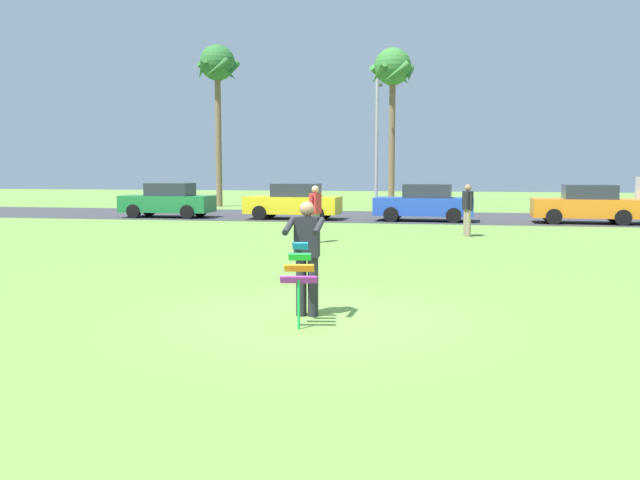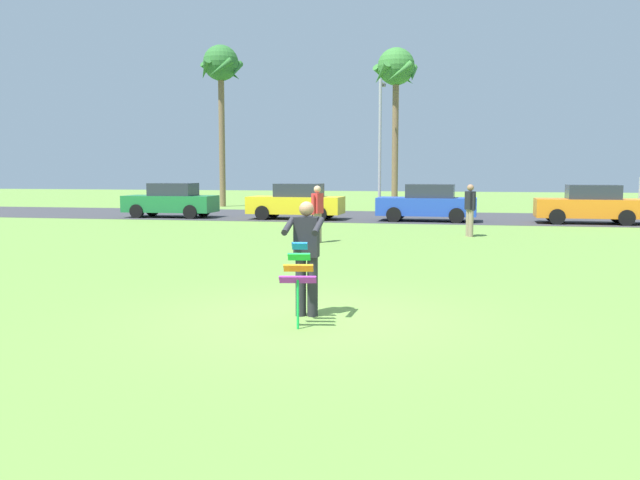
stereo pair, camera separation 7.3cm
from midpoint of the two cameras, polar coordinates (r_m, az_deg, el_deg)
ground_plane at (r=9.93m, az=-0.23°, el=-6.69°), size 120.00×120.00×0.00m
road_strip at (r=31.26m, az=7.92°, el=1.98°), size 120.00×8.00×0.01m
person_kite_flyer at (r=9.84m, az=-0.98°, el=-1.19°), size 0.55×0.66×1.73m
kite_held at (r=9.23m, az=-1.65°, el=-2.70°), size 0.53×0.68×1.16m
parked_car_green at (r=31.53m, az=-12.67°, el=3.32°), size 4.22×1.87×1.60m
parked_car_yellow at (r=29.58m, az=-1.98°, el=3.29°), size 4.25×1.94×1.60m
parked_car_blue at (r=28.78m, az=9.33°, el=3.14°), size 4.26×1.96×1.60m
parked_car_orange at (r=29.27m, az=22.31°, el=2.82°), size 4.24×1.92×1.60m
palm_tree_left_near at (r=40.97m, az=-8.50°, el=14.27°), size 2.58×2.71×9.60m
palm_tree_right_near at (r=38.81m, az=6.63°, el=14.06°), size 2.58×2.71×9.10m
streetlight_pole at (r=35.96m, az=5.29°, el=8.90°), size 0.24×1.65×7.00m
person_walker_near at (r=19.94m, az=-0.12°, el=2.43°), size 0.33×0.54×1.73m
person_walker_far at (r=22.36m, az=12.92°, el=2.67°), size 0.36×0.52×1.73m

